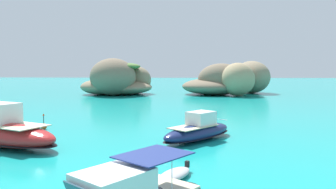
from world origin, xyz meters
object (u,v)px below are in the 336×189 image
islet_small (117,82)px  dinghy_tender (174,175)px  motorboat_navy (198,131)px  motorboat_red (2,132)px  channel_buoy (44,126)px  islet_large (231,81)px

islet_small → dinghy_tender: (14.99, -53.80, -2.60)m
motorboat_navy → dinghy_tender: 9.20m
motorboat_red → channel_buoy: bearing=88.5°
motorboat_red → islet_small: bearing=92.8°
motorboat_navy → motorboat_red: motorboat_red is taller
islet_large → motorboat_navy: (-8.28, -46.79, -2.29)m
motorboat_red → dinghy_tender: 14.19m
motorboat_red → dinghy_tender: bearing=-26.4°
islet_small → channel_buoy: islet_small is taller
motorboat_navy → islet_small: bearing=110.2°
channel_buoy → islet_large: bearing=62.8°
motorboat_navy → dinghy_tender: (-1.42, -9.08, -0.51)m
islet_large → motorboat_navy: bearing=-100.0°
motorboat_navy → motorboat_red: 14.39m
motorboat_navy → channel_buoy: bearing=165.6°
islet_large → motorboat_red: 54.44m
dinghy_tender → channel_buoy: bearing=134.7°
dinghy_tender → motorboat_red: bearing=153.6°
motorboat_red → dinghy_tender: size_ratio=3.82×
islet_small → channel_buoy: 41.29m
motorboat_navy → channel_buoy: size_ratio=4.83×
islet_small → motorboat_red: 47.60m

